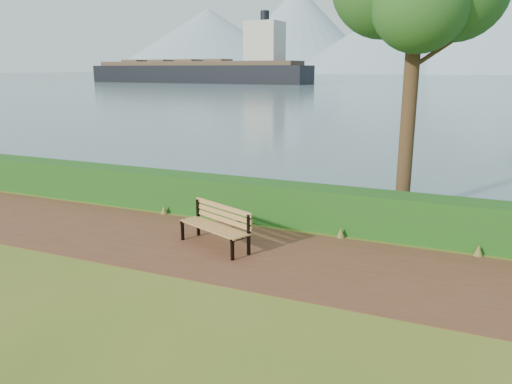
% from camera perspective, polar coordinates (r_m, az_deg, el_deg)
% --- Properties ---
extents(ground, '(140.00, 140.00, 0.00)m').
position_cam_1_polar(ground, '(10.35, -1.90, -7.48)').
color(ground, '#4D611B').
rests_on(ground, ground).
extents(path, '(40.00, 3.40, 0.01)m').
position_cam_1_polar(path, '(10.60, -1.20, -6.92)').
color(path, '#552E1D').
rests_on(path, ground).
extents(hedge, '(32.00, 0.85, 1.00)m').
position_cam_1_polar(hedge, '(12.47, 3.22, -1.32)').
color(hedge, '#133F12').
rests_on(hedge, ground).
extents(water, '(700.00, 510.00, 0.00)m').
position_cam_1_polar(water, '(268.75, 23.22, 12.06)').
color(water, '#3F5A66').
rests_on(water, ground).
extents(mountains, '(585.00, 190.00, 70.00)m').
position_cam_1_polar(mountains, '(415.64, 22.64, 16.23)').
color(mountains, '#819AAC').
rests_on(mountains, ground).
extents(bench, '(1.88, 1.19, 0.92)m').
position_cam_1_polar(bench, '(10.82, -4.45, -3.58)').
color(bench, black).
rests_on(bench, ground).
extents(cargo_ship, '(62.82, 12.98, 18.94)m').
position_cam_1_polar(cargo_ship, '(134.61, -6.03, 13.48)').
color(cargo_ship, black).
rests_on(cargo_ship, ground).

